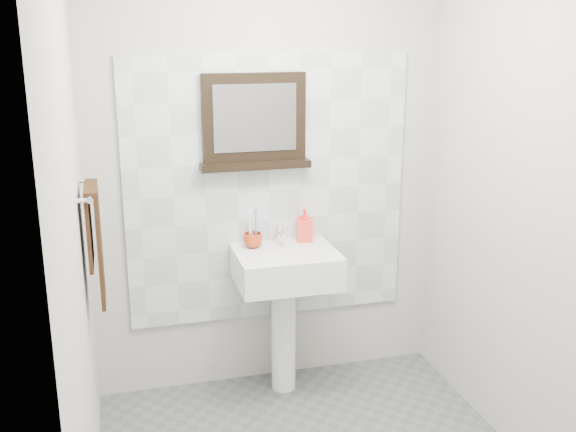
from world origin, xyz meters
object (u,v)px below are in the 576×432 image
at_px(pedestal_sink, 286,282).
at_px(framed_mirror, 254,124).
at_px(hand_towel, 95,235).
at_px(soap_dispenser, 305,224).
at_px(toothbrush_cup, 253,240).

height_order(pedestal_sink, framed_mirror, framed_mirror).
bearing_deg(hand_towel, pedestal_sink, 17.26).
distance_m(soap_dispenser, hand_towel, 1.23).
bearing_deg(framed_mirror, pedestal_sink, -56.19).
height_order(pedestal_sink, toothbrush_cup, pedestal_sink).
distance_m(toothbrush_cup, framed_mirror, 0.64).
distance_m(pedestal_sink, soap_dispenser, 0.35).
bearing_deg(toothbrush_cup, framed_mirror, 67.64).
bearing_deg(toothbrush_cup, soap_dispenser, 8.13).
bearing_deg(hand_towel, soap_dispenser, 21.66).
bearing_deg(hand_towel, toothbrush_cup, 26.27).
xyz_separation_m(framed_mirror, hand_towel, (-0.86, -0.49, -0.41)).
distance_m(framed_mirror, hand_towel, 1.07).
xyz_separation_m(toothbrush_cup, soap_dispenser, (0.31, 0.04, 0.05)).
bearing_deg(pedestal_sink, framed_mirror, 123.81).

